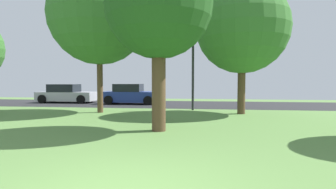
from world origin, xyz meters
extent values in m
cube|color=#28282B|center=(0.00, 16.00, 0.00)|extent=(44.00, 6.40, 0.01)
cylinder|color=brown|center=(-4.32, 10.37, 1.67)|extent=(0.31, 0.31, 3.35)
sphere|color=#38702D|center=(-4.32, 10.37, 5.19)|extent=(5.27, 5.27, 5.27)
cylinder|color=brown|center=(3.09, 10.75, 1.30)|extent=(0.39, 0.39, 2.60)
sphere|color=#38702D|center=(3.09, 10.75, 4.41)|extent=(4.69, 4.69, 4.69)
cylinder|color=brown|center=(-0.31, 5.42, 1.50)|extent=(0.47, 0.47, 3.00)
sphere|color=#23511E|center=(-0.31, 5.42, 4.24)|extent=(3.61, 3.61, 3.61)
cube|color=#B7B7BC|center=(-9.35, 16.39, 0.49)|extent=(4.39, 1.71, 0.68)
cube|color=black|center=(-9.57, 16.39, 1.13)|extent=(2.11, 1.50, 0.59)
cylinder|color=black|center=(-7.81, 17.24, 0.32)|extent=(0.64, 0.22, 0.64)
cylinder|color=black|center=(-7.81, 15.53, 0.32)|extent=(0.64, 0.22, 0.64)
cylinder|color=black|center=(-10.89, 17.24, 0.32)|extent=(0.64, 0.22, 0.64)
cylinder|color=black|center=(-10.89, 15.53, 0.32)|extent=(0.64, 0.22, 0.64)
cube|color=#233893|center=(-4.11, 15.89, 0.53)|extent=(4.07, 1.72, 0.75)
cube|color=black|center=(-4.31, 15.89, 1.18)|extent=(1.95, 1.51, 0.56)
cylinder|color=black|center=(-2.69, 16.75, 0.32)|extent=(0.64, 0.22, 0.64)
cylinder|color=black|center=(-2.69, 15.03, 0.32)|extent=(0.64, 0.22, 0.64)
cylinder|color=black|center=(-5.53, 16.75, 0.32)|extent=(0.64, 0.22, 0.64)
cylinder|color=black|center=(-5.53, 15.03, 0.32)|extent=(0.64, 0.22, 0.64)
cylinder|color=#2D2D33|center=(0.54, 12.20, 2.25)|extent=(0.14, 0.14, 4.50)
camera|label=1|loc=(1.24, -3.86, 1.71)|focal=29.76mm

